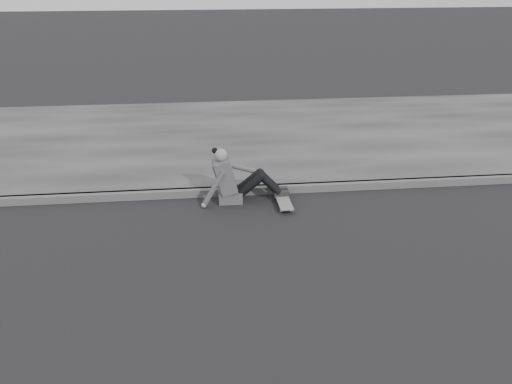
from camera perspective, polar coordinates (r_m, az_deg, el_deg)
The scene contains 5 objects.
ground at distance 7.57m, azimuth 19.53°, elevation -6.73°, with size 80.00×80.00×0.00m, color black.
curb at distance 9.69m, azimuth 13.19°, elevation 0.79°, with size 24.00×0.16×0.12m, color #4E4E4E.
sidewalk at distance 12.42m, azimuth 8.65°, elevation 5.84°, with size 24.00×6.00×0.12m, color #393939.
skateboard at distance 8.77m, azimuth 2.75°, elevation -0.86°, with size 0.20×0.78×0.09m.
seated_woman at distance 8.80m, azimuth -2.20°, elevation 1.27°, with size 1.38×0.46×0.88m.
Camera 1 is at (-3.23, -5.89, 3.49)m, focal length 40.00 mm.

